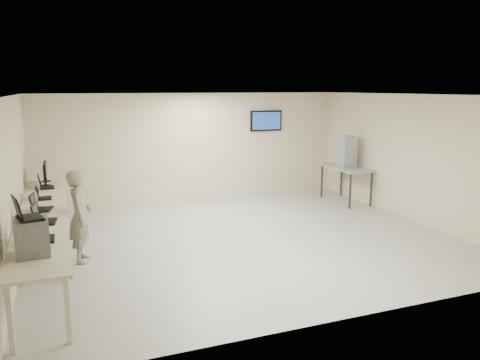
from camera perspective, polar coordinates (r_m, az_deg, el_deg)
name	(u,v)px	position (r m, az deg, el deg)	size (l,w,h in m)	color
room	(244,168)	(9.02, 0.52, 1.47)	(8.01, 7.01, 2.81)	#A7A69B
workbench	(44,216)	(8.48, -22.78, -4.08)	(0.76, 6.00, 0.90)	beige
equipment_box	(32,237)	(6.34, -24.03, -6.33)	(0.39, 0.44, 0.46)	slate
laptop_on_box	(25,213)	(6.26, -24.78, -3.68)	(0.39, 0.43, 0.29)	black
laptop_0	(39,235)	(6.91, -23.34, -6.22)	(0.32, 0.39, 0.30)	black
laptop_1	(42,218)	(7.77, -23.03, -4.29)	(0.36, 0.43, 0.31)	black
laptop_2	(39,206)	(8.57, -23.30, -2.94)	(0.38, 0.42, 0.30)	black
laptop_3	(42,196)	(9.43, -23.01, -1.76)	(0.27, 0.32, 0.25)	black
laptop_4	(44,185)	(10.40, -22.78, -0.54)	(0.32, 0.38, 0.29)	black
monitor_near	(45,173)	(10.63, -22.69, 0.81)	(0.21, 0.47, 0.46)	black
monitor_far	(45,170)	(11.11, -22.63, 1.18)	(0.20, 0.45, 0.44)	black
soldier	(80,216)	(8.39, -18.91, -4.20)	(0.58, 0.38, 1.59)	gray
side_table	(346,170)	(12.39, 12.82, 1.23)	(0.72, 1.53, 0.92)	gray
storage_bins	(346,152)	(12.31, 12.83, 3.39)	(0.38, 0.42, 0.80)	#99A5B1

